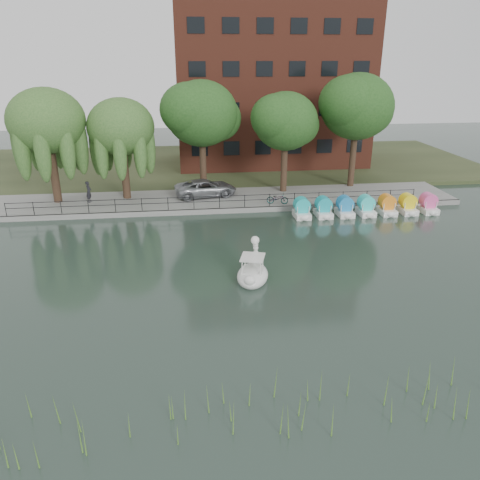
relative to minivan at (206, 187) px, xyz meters
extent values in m
plane|color=#34443E|center=(0.88, -16.62, -1.22)|extent=(120.00, 120.00, 0.00)
cube|color=gray|center=(0.88, -0.62, -1.02)|extent=(40.00, 6.00, 0.40)
cube|color=gray|center=(0.88, -3.57, -1.02)|extent=(40.00, 0.25, 0.40)
cube|color=#47512D|center=(0.88, 13.38, -1.04)|extent=(60.00, 22.00, 0.36)
cylinder|color=black|center=(0.88, -3.37, 0.13)|extent=(32.00, 0.04, 0.04)
cylinder|color=black|center=(0.88, -3.37, -0.27)|extent=(32.00, 0.04, 0.04)
cylinder|color=black|center=(0.88, -3.37, -0.32)|extent=(0.05, 0.05, 1.00)
cube|color=#4C1E16|center=(7.88, 13.38, 8.14)|extent=(20.00, 10.00, 18.00)
cylinder|color=#473323|center=(-12.12, -0.12, 1.28)|extent=(0.60, 0.60, 4.20)
ellipsoid|color=#5B823B|center=(-12.12, -0.12, 5.69)|extent=(5.88, 5.88, 5.00)
cylinder|color=#473323|center=(-6.62, 0.38, 1.08)|extent=(0.60, 0.60, 3.80)
ellipsoid|color=#5B823B|center=(-6.62, 0.38, 5.07)|extent=(5.32, 5.32, 4.52)
cylinder|color=#473323|center=(-0.12, 1.38, 1.43)|extent=(0.60, 0.60, 4.50)
ellipsoid|color=#326024|center=(-0.12, 1.38, 5.88)|extent=(6.00, 6.00, 5.10)
cylinder|color=#473323|center=(6.88, 0.88, 1.20)|extent=(0.60, 0.60, 4.05)
ellipsoid|color=#326024|center=(6.88, 0.88, 5.21)|extent=(5.40, 5.40, 4.59)
cylinder|color=#473323|center=(13.38, 1.88, 1.54)|extent=(0.60, 0.60, 4.72)
ellipsoid|color=#326024|center=(13.38, 1.88, 6.21)|extent=(6.30, 6.30, 5.36)
imported|color=gray|center=(0.00, 0.00, 0.00)|extent=(3.76, 6.32, 1.65)
imported|color=gray|center=(5.62, -2.87, -0.32)|extent=(0.94, 1.81, 1.00)
imported|color=black|center=(-9.53, -0.49, 0.17)|extent=(0.57, 0.77, 1.98)
ellipsoid|color=white|center=(1.74, -15.48, -0.92)|extent=(2.38, 3.06, 0.60)
cube|color=white|center=(1.71, -15.58, -0.63)|extent=(1.39, 1.45, 0.30)
cube|color=white|center=(1.72, -15.53, 0.20)|extent=(1.57, 1.64, 0.06)
ellipsoid|color=white|center=(1.42, -16.58, -0.68)|extent=(0.74, 0.64, 0.56)
sphere|color=white|center=(1.99, -14.62, 0.82)|extent=(0.48, 0.48, 0.48)
cone|color=black|center=(2.08, -14.31, 0.79)|extent=(0.26, 0.30, 0.20)
cylinder|color=yellow|center=(2.04, -14.45, 0.80)|extent=(0.28, 0.17, 0.26)
cube|color=white|center=(7.05, -5.28, -1.00)|extent=(1.15, 1.70, 0.44)
cylinder|color=#20B8B9|center=(7.05, -5.18, -0.27)|extent=(0.90, 1.20, 0.90)
cube|color=white|center=(8.75, -5.28, -1.00)|extent=(1.15, 1.70, 0.44)
cylinder|color=#1BA4B1|center=(8.75, -5.18, -0.27)|extent=(0.90, 1.20, 0.90)
cube|color=white|center=(10.45, -5.28, -1.00)|extent=(1.15, 1.70, 0.44)
cylinder|color=#2184C6|center=(10.45, -5.18, -0.27)|extent=(0.90, 1.20, 0.90)
cube|color=white|center=(12.15, -5.28, -1.00)|extent=(1.15, 1.70, 0.44)
cylinder|color=#33D6D0|center=(12.15, -5.18, -0.27)|extent=(0.90, 1.20, 0.90)
cube|color=white|center=(13.85, -5.28, -1.00)|extent=(1.15, 1.70, 0.44)
cylinder|color=orange|center=(13.85, -5.18, -0.27)|extent=(0.90, 1.20, 0.90)
cube|color=white|center=(15.55, -5.28, -1.00)|extent=(1.15, 1.70, 0.44)
cylinder|color=yellow|center=(15.55, -5.18, -0.27)|extent=(0.90, 1.20, 0.90)
cube|color=white|center=(17.25, -5.28, -1.00)|extent=(1.15, 1.70, 0.44)
cylinder|color=#EC539E|center=(17.25, -5.18, -0.27)|extent=(0.90, 1.20, 0.90)
camera|label=1|loc=(-1.76, -38.45, 10.44)|focal=35.00mm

